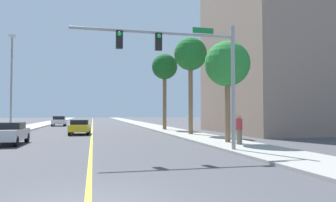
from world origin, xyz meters
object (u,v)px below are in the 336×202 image
at_px(palm_near, 227,65).
at_px(car_white, 59,121).
at_px(car_yellow, 80,127).
at_px(car_silver, 9,133).
at_px(palm_far, 165,68).
at_px(traffic_signal_mast, 188,59).
at_px(street_lamp, 11,79).
at_px(palm_mid, 191,56).
at_px(pedestrian, 239,129).

height_order(palm_near, car_white, palm_near).
bearing_deg(car_yellow, car_silver, -112.56).
height_order(palm_far, car_yellow, palm_far).
relative_size(traffic_signal_mast, street_lamp, 0.91).
bearing_deg(street_lamp, car_white, 83.93).
bearing_deg(car_silver, palm_far, -134.10).
relative_size(traffic_signal_mast, palm_far, 0.95).
bearing_deg(traffic_signal_mast, street_lamp, 126.20).
distance_m(palm_mid, car_yellow, 12.16).
height_order(palm_mid, pedestrian, palm_mid).
bearing_deg(car_yellow, car_white, 102.57).
xyz_separation_m(palm_near, car_yellow, (-9.55, 11.72, -4.40)).
bearing_deg(palm_near, car_silver, 167.39).
bearing_deg(car_yellow, pedestrian, -52.14).
bearing_deg(car_white, palm_near, 111.66).
distance_m(traffic_signal_mast, palm_near, 5.34).
relative_size(palm_mid, car_white, 2.06).
distance_m(car_white, pedestrian, 36.85).
bearing_deg(pedestrian, car_silver, -165.24).
bearing_deg(palm_near, traffic_signal_mast, -135.15).
xyz_separation_m(palm_far, car_white, (-13.05, 16.60, -6.36)).
relative_size(traffic_signal_mast, pedestrian, 4.71).
distance_m(street_lamp, pedestrian, 21.42).
relative_size(street_lamp, palm_near, 1.40).
bearing_deg(palm_near, palm_mid, 89.35).
bearing_deg(pedestrian, car_yellow, 159.21).
bearing_deg(street_lamp, palm_far, 13.57).
relative_size(palm_far, car_white, 2.06).
relative_size(palm_mid, car_yellow, 2.20).
bearing_deg(palm_far, traffic_signal_mast, -99.49).
xyz_separation_m(traffic_signal_mast, street_lamp, (-11.88, 16.23, 0.44)).
xyz_separation_m(street_lamp, car_white, (2.16, 20.27, -4.33)).
relative_size(street_lamp, pedestrian, 5.18).
relative_size(palm_far, car_silver, 2.11).
xyz_separation_m(palm_far, pedestrian, (0.49, -17.67, -6.12)).
bearing_deg(palm_mid, palm_near, -90.65).
bearing_deg(car_yellow, palm_far, 27.85).
distance_m(palm_far, car_yellow, 11.99).
bearing_deg(palm_near, street_lamp, 141.44).
distance_m(car_yellow, car_silver, 9.56).
xyz_separation_m(traffic_signal_mast, car_silver, (-9.74, 6.78, -3.93)).
xyz_separation_m(car_white, pedestrian, (13.54, -34.27, 0.25)).
height_order(traffic_signal_mast, car_yellow, traffic_signal_mast).
distance_m(palm_near, car_white, 35.69).
bearing_deg(car_yellow, traffic_signal_mast, -67.60).
distance_m(car_silver, car_white, 29.73).
relative_size(palm_near, car_white, 1.55).
bearing_deg(car_silver, palm_mid, -158.88).
height_order(traffic_signal_mast, palm_near, palm_near).
bearing_deg(palm_near, car_yellow, 129.16).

